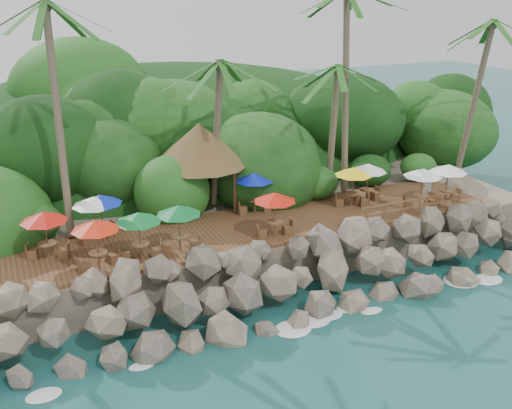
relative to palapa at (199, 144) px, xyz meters
name	(u,v)px	position (x,y,z in m)	size (l,w,h in m)	color
ground	(314,324)	(1.62, -9.61, -5.79)	(140.00, 140.00, 0.00)	#19514F
land_base	(193,189)	(1.62, 6.39, -4.74)	(32.00, 25.20, 2.10)	gray
jungle_hill	(162,173)	(1.62, 13.89, -5.79)	(44.80, 28.00, 15.40)	#143811
seawall	(293,280)	(1.62, -7.61, -4.64)	(29.00, 4.00, 2.30)	gray
terrace	(256,227)	(1.62, -3.61, -3.59)	(26.00, 5.00, 0.20)	brown
jungle_foliage	(199,209)	(1.62, 5.39, -5.79)	(44.00, 16.00, 12.00)	#143811
foam_line	(310,320)	(1.62, -9.31, -5.76)	(25.20, 0.80, 0.06)	white
palms	(252,22)	(2.66, -0.76, 6.08)	(34.66, 6.91, 12.90)	brown
palapa	(199,144)	(0.00, 0.00, 0.00)	(5.13, 5.13, 4.60)	brown
dining_clusters	(243,195)	(0.81, -3.88, -1.66)	(22.75, 5.24, 2.21)	brown
railing	(411,206)	(9.34, -5.96, -2.88)	(6.10, 0.10, 1.00)	brown
waiter	(428,187)	(11.68, -4.37, -2.66)	(0.61, 0.40, 1.66)	silver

